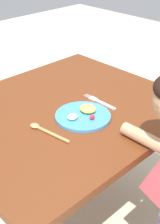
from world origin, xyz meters
The scene contains 5 objects.
ground_plane centered at (0.00, 0.00, 0.00)m, with size 8.00×8.00×0.00m, color beige.
dining_table centered at (0.00, 0.00, 0.65)m, with size 1.10×0.94×0.72m.
plate centered at (0.01, -0.13, 0.73)m, with size 0.25×0.25×0.05m.
fork centered at (0.16, -0.09, 0.73)m, with size 0.03×0.20×0.01m.
spoon centered at (-0.19, -0.10, 0.73)m, with size 0.05×0.21×0.02m.
Camera 1 is at (-0.84, -0.97, 1.47)m, focal length 50.21 mm.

